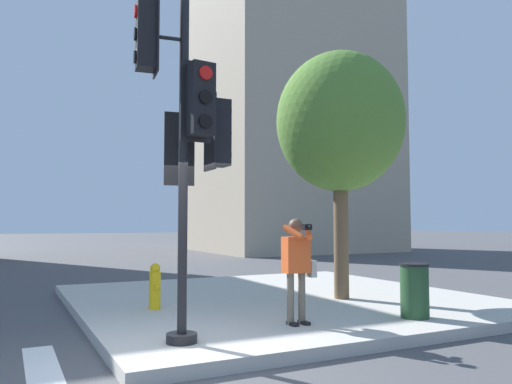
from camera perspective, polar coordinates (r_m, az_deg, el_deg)
ground_plane at (r=6.21m, az=-10.98°, el=-19.45°), size 160.00×160.00×0.00m
sidewalk_corner at (r=10.70m, az=2.44°, el=-12.26°), size 8.00×8.00×0.17m
traffic_signal_pole at (r=6.70m, az=-8.08°, el=7.58°), size 1.31×1.32×4.69m
person_photographer at (r=7.70m, az=4.75°, el=-7.86°), size 0.58×0.54×1.60m
street_tree at (r=10.58m, az=9.57°, el=7.79°), size 2.64×2.64×5.09m
fire_hydrant at (r=9.23m, az=-11.47°, el=-10.53°), size 0.20×0.26×0.81m
trash_bin at (r=8.63m, az=17.66°, el=-10.67°), size 0.47×0.47×0.87m
building_right at (r=32.16m, az=3.83°, el=9.95°), size 11.00×9.82×18.38m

